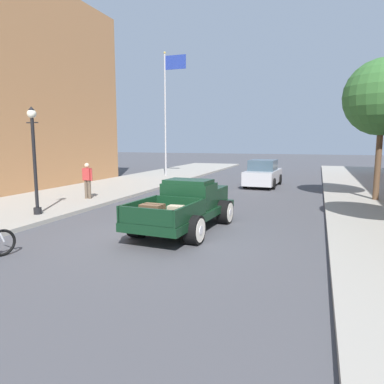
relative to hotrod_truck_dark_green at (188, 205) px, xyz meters
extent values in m
plane|color=#47474C|center=(-0.26, -1.42, -0.75)|extent=(140.00, 140.00, 0.00)
cube|color=black|center=(-0.01, -0.24, -0.21)|extent=(2.08, 5.01, 0.24)
cube|color=black|center=(0.01, 0.11, 0.31)|extent=(1.63, 1.20, 0.80)
cube|color=black|center=(0.01, 0.06, 0.77)|extent=(1.49, 1.03, 0.12)
cube|color=#3D4C5B|center=(0.05, 0.67, 0.47)|extent=(1.33, 0.13, 0.44)
cube|color=black|center=(0.09, 1.40, 0.17)|extent=(1.42, 1.58, 0.52)
cube|color=silver|center=(0.15, 2.20, 0.15)|extent=(0.69, 0.14, 0.47)
cube|color=black|center=(-0.11, -1.64, -0.07)|extent=(1.82, 2.21, 0.04)
cube|color=black|center=(-0.91, -1.59, 0.15)|extent=(0.22, 2.10, 0.44)
cube|color=black|center=(0.70, -1.69, 0.15)|extent=(0.22, 2.10, 0.44)
cube|color=black|center=(-0.17, -2.65, 0.15)|extent=(1.62, 0.19, 0.44)
cube|color=black|center=(-0.04, -0.63, 0.15)|extent=(1.62, 0.19, 0.44)
cylinder|color=black|center=(-0.82, 1.16, -0.35)|extent=(0.41, 0.82, 0.80)
cylinder|color=silver|center=(-1.01, 1.17, -0.35)|extent=(0.06, 0.66, 0.66)
cylinder|color=silver|center=(-1.02, 1.17, -0.35)|extent=(0.04, 0.24, 0.24)
cylinder|color=black|center=(0.97, 1.04, -0.35)|extent=(0.41, 0.82, 0.80)
cylinder|color=silver|center=(1.16, 1.03, -0.35)|extent=(0.06, 0.66, 0.66)
cylinder|color=silver|center=(1.17, 1.03, -0.35)|extent=(0.04, 0.24, 0.24)
cylinder|color=black|center=(-1.00, -1.53, -0.35)|extent=(0.41, 0.82, 0.80)
cylinder|color=silver|center=(-1.18, -1.52, -0.35)|extent=(0.06, 0.66, 0.66)
cylinder|color=silver|center=(-1.19, -1.52, -0.35)|extent=(0.04, 0.24, 0.24)
cylinder|color=black|center=(0.79, -1.65, -0.35)|extent=(0.41, 0.82, 0.80)
cylinder|color=silver|center=(0.98, -1.66, -0.35)|extent=(0.06, 0.66, 0.66)
cylinder|color=silver|center=(0.99, -1.66, -0.35)|extent=(0.04, 0.24, 0.24)
cube|color=brown|center=(-0.31, -1.98, 0.15)|extent=(0.63, 0.48, 0.40)
cube|color=#3D2D1E|center=(-0.31, -1.98, 0.15)|extent=(0.62, 0.09, 0.42)
cube|color=gray|center=(0.13, -1.36, 0.09)|extent=(0.46, 0.34, 0.28)
torus|color=black|center=(-3.30, -4.18, -0.42)|extent=(0.25, 0.66, 0.67)
cube|color=#B7B7BC|center=(0.71, 11.77, -0.14)|extent=(1.88, 4.36, 0.80)
cube|color=#384C5B|center=(0.70, 11.62, 0.58)|extent=(1.59, 2.06, 0.64)
cylinder|color=black|center=(-0.07, 13.09, -0.42)|extent=(0.24, 0.67, 0.66)
cylinder|color=black|center=(1.58, 13.03, -0.42)|extent=(0.24, 0.67, 0.66)
cylinder|color=black|center=(-0.17, 10.51, -0.42)|extent=(0.24, 0.67, 0.66)
cylinder|color=black|center=(1.48, 10.45, -0.42)|extent=(0.24, 0.67, 0.66)
cylinder|color=brown|center=(-6.20, 3.26, -0.17)|extent=(0.14, 0.14, 0.86)
cylinder|color=brown|center=(-6.02, 3.26, -0.17)|extent=(0.14, 0.14, 0.86)
cube|color=#B23333|center=(-6.11, 3.26, 0.54)|extent=(0.36, 0.22, 0.56)
cylinder|color=#B23333|center=(-6.33, 3.26, 0.51)|extent=(0.09, 0.09, 0.54)
cylinder|color=#B23333|center=(-5.89, 3.26, 0.51)|extent=(0.09, 0.09, 0.54)
sphere|color=beige|center=(-6.11, 3.26, 0.94)|extent=(0.22, 0.22, 0.22)
cylinder|color=black|center=(-5.71, -0.38, -0.48)|extent=(0.28, 0.28, 0.24)
cylinder|color=black|center=(-5.71, -0.38, 1.24)|extent=(0.12, 0.12, 3.20)
cylinder|color=black|center=(-5.71, -0.38, 2.69)|extent=(0.50, 0.04, 0.04)
sphere|color=silver|center=(-5.71, -0.38, 3.00)|extent=(0.32, 0.32, 0.32)
cone|color=black|center=(-5.71, -0.38, 3.18)|extent=(0.24, 0.24, 0.14)
cylinder|color=#B2B2B7|center=(-7.14, 14.67, 3.90)|extent=(0.12, 0.12, 9.00)
sphere|color=gold|center=(-7.14, 14.67, 8.48)|extent=(0.16, 0.16, 0.16)
cube|color=navy|center=(-6.28, 14.67, 7.75)|extent=(1.60, 0.03, 1.00)
cylinder|color=brown|center=(6.44, 7.38, 1.05)|extent=(0.26, 0.26, 3.30)
sphere|color=#33662D|center=(6.44, 7.38, 3.95)|extent=(3.35, 3.35, 3.35)
camera|label=1|loc=(3.89, -10.66, 2.05)|focal=33.60mm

